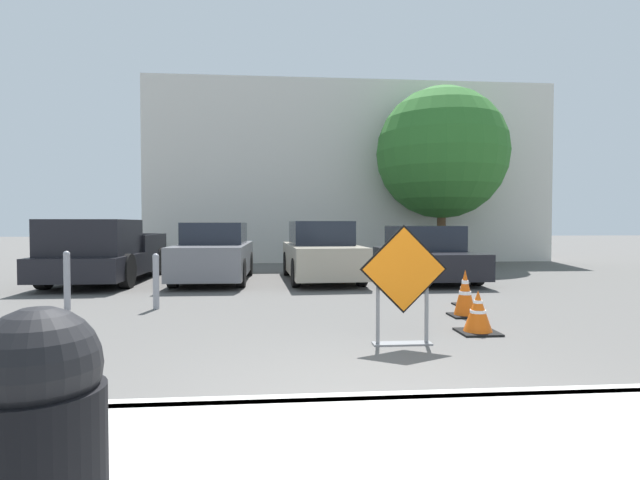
{
  "coord_description": "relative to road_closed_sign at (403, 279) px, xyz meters",
  "views": [
    {
      "loc": [
        -0.78,
        -3.91,
        1.52
      ],
      "look_at": [
        0.54,
        11.19,
        1.03
      ],
      "focal_mm": 28.0,
      "sensor_mm": 36.0,
      "label": 1
    }
  ],
  "objects": [
    {
      "name": "pickup_truck",
      "position": [
        -6.03,
        7.2,
        -0.09
      ],
      "size": [
        2.11,
        5.24,
        1.63
      ],
      "rotation": [
        0.0,
        0.0,
        3.14
      ],
      "color": "black",
      "rests_on": "ground_plane"
    },
    {
      "name": "ground_plane",
      "position": [
        -0.8,
        7.82,
        -0.83
      ],
      "size": [
        96.0,
        96.0,
        0.0
      ],
      "primitive_type": "plane",
      "color": "#565451"
    },
    {
      "name": "curb_lip",
      "position": [
        -0.8,
        -2.18,
        -0.76
      ],
      "size": [
        26.81,
        0.2,
        0.14
      ],
      "color": "beige",
      "rests_on": "ground_plane"
    },
    {
      "name": "trash_bin",
      "position": [
        -2.52,
        -4.04,
        -0.15
      ],
      "size": [
        0.5,
        0.5,
        1.06
      ],
      "color": "black",
      "rests_on": "sidewalk_strip"
    },
    {
      "name": "street_tree_behind_lot",
      "position": [
        4.54,
        11.99,
        3.32
      ],
      "size": [
        4.84,
        4.84,
        6.57
      ],
      "color": "#513823",
      "rests_on": "ground_plane"
    },
    {
      "name": "bollard_second",
      "position": [
        -5.25,
        3.0,
        -0.28
      ],
      "size": [
        0.12,
        0.12,
        1.05
      ],
      "color": "gray",
      "rests_on": "ground_plane"
    },
    {
      "name": "bollard_nearest",
      "position": [
        -3.72,
        3.0,
        -0.3
      ],
      "size": [
        0.12,
        0.12,
        1.0
      ],
      "color": "gray",
      "rests_on": "ground_plane"
    },
    {
      "name": "traffic_cone_nearest",
      "position": [
        1.21,
        0.59,
        -0.54
      ],
      "size": [
        0.53,
        0.53,
        0.59
      ],
      "color": "black",
      "rests_on": "ground_plane"
    },
    {
      "name": "building_facade_backdrop",
      "position": [
        1.45,
        15.73,
        2.76
      ],
      "size": [
        16.2,
        5.0,
        7.17
      ],
      "color": "beige",
      "rests_on": "ground_plane"
    },
    {
      "name": "parked_car_third",
      "position": [
        2.44,
        7.17,
        -0.16
      ],
      "size": [
        2.03,
        4.49,
        1.47
      ],
      "rotation": [
        0.0,
        0.0,
        3.17
      ],
      "color": "black",
      "rests_on": "ground_plane"
    },
    {
      "name": "road_closed_sign",
      "position": [
        0.0,
        0.0,
        0.0
      ],
      "size": [
        1.1,
        0.2,
        1.51
      ],
      "color": "black",
      "rests_on": "ground_plane"
    },
    {
      "name": "parked_car_second",
      "position": [
        -0.39,
        7.29,
        -0.09
      ],
      "size": [
        1.99,
        4.54,
        1.59
      ],
      "rotation": [
        0.0,
        0.0,
        3.2
      ],
      "color": "#A39984",
      "rests_on": "ground_plane"
    },
    {
      "name": "traffic_cone_third",
      "position": [
        1.92,
        2.9,
        -0.52
      ],
      "size": [
        0.38,
        0.38,
        0.63
      ],
      "color": "black",
      "rests_on": "ground_plane"
    },
    {
      "name": "traffic_cone_second",
      "position": [
        1.51,
        1.82,
        -0.45
      ],
      "size": [
        0.48,
        0.48,
        0.77
      ],
      "color": "black",
      "rests_on": "ground_plane"
    },
    {
      "name": "parked_car_nearest",
      "position": [
        -3.21,
        7.34,
        -0.1
      ],
      "size": [
        1.84,
        4.46,
        1.55
      ],
      "rotation": [
        0.0,
        0.0,
        3.13
      ],
      "color": "slate",
      "rests_on": "ground_plane"
    }
  ]
}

